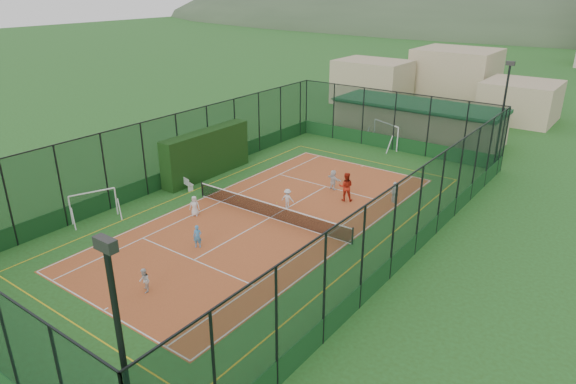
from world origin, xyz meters
name	(u,v)px	position (x,y,z in m)	size (l,w,h in m)	color
ground	(270,218)	(0.00, 0.00, 0.00)	(300.00, 300.00, 0.00)	#2A531C
court_slab	(270,218)	(0.00, 0.00, 0.01)	(11.17, 23.97, 0.01)	#A24724
tennis_net	(270,210)	(0.00, 0.00, 0.53)	(11.67, 0.12, 1.06)	black
perimeter_fence	(269,180)	(0.00, 0.00, 2.50)	(18.12, 34.12, 5.00)	black
floodlight_ne	(502,119)	(8.60, 16.60, 4.12)	(0.60, 0.26, 8.25)	black
clubhouse	(417,120)	(0.00, 22.00, 1.57)	(15.20, 7.20, 3.15)	tan
hedge_left	(207,154)	(-8.30, 3.06, 1.73)	(1.18, 7.89, 3.45)	black
white_bench	(185,182)	(-7.80, 0.35, 0.47)	(1.67, 0.46, 0.94)	white
futsal_goal_near	(94,206)	(-8.46, -6.45, 0.89)	(0.80, 2.75, 1.78)	white
futsal_goal_far	(386,135)	(-0.92, 17.44, 1.05)	(3.26, 0.95, 2.10)	white
child_near_left	(194,206)	(-3.95, -2.48, 0.65)	(0.62, 0.41, 1.28)	white
child_near_mid	(198,236)	(-0.84, -5.26, 0.65)	(0.47, 0.31, 1.28)	#4891CD
child_near_right	(144,281)	(0.32, -9.81, 0.61)	(0.59, 0.46, 1.21)	silver
child_far_left	(288,198)	(-0.03, 1.87, 0.65)	(0.82, 0.47, 1.27)	silver
child_far_right	(394,192)	(5.08, 6.67, 0.73)	(0.84, 0.35, 1.43)	silver
child_far_back	(333,180)	(0.65, 6.28, 0.72)	(1.31, 0.42, 1.41)	silver
coach	(346,187)	(2.36, 5.09, 0.98)	(0.94, 0.74, 1.94)	#B22313
tennis_balls	(279,207)	(-0.47, 1.51, 0.04)	(5.89, 1.23, 0.07)	#CCE033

